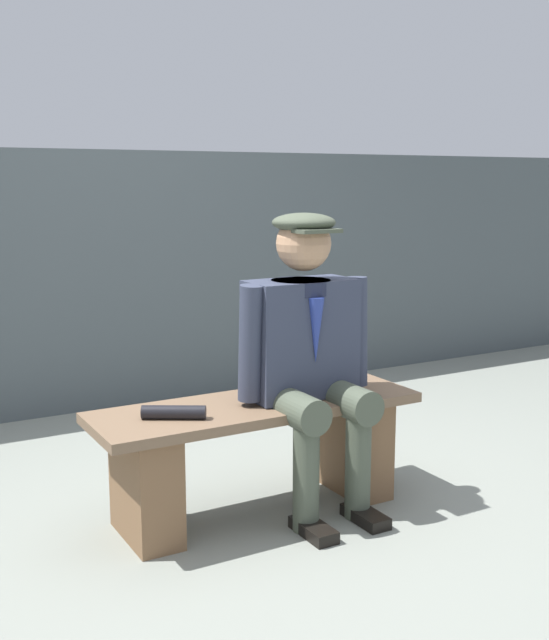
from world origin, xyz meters
The scene contains 5 objects.
ground_plane centered at (0.00, 0.00, 0.00)m, with size 30.00×30.00×0.00m, color gray.
bench centered at (0.00, 0.00, 0.30)m, with size 1.43×0.46×0.50m.
seated_man centered at (-0.22, 0.06, 0.73)m, with size 0.64×0.57×1.30m.
rolled_magazine centered at (0.40, 0.05, 0.52)m, with size 0.06×0.06×0.26m, color black.
stadium_wall centered at (0.00, -1.99, 0.81)m, with size 12.00×0.24×1.61m, color #464F52.
Camera 1 is at (1.54, 2.87, 1.43)m, focal length 44.26 mm.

